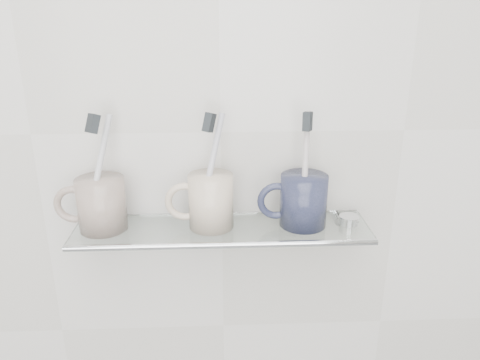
{
  "coord_description": "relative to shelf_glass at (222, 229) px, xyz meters",
  "views": [
    {
      "loc": [
        -0.0,
        0.32,
        1.45
      ],
      "look_at": [
        0.03,
        1.04,
        1.19
      ],
      "focal_mm": 35.0,
      "sensor_mm": 36.0,
      "label": 1
    }
  ],
  "objects": [
    {
      "name": "wall_back",
      "position": [
        0.0,
        0.06,
        0.15
      ],
      "size": [
        2.5,
        0.0,
        2.5
      ],
      "primitive_type": "plane",
      "rotation": [
        1.57,
        0.0,
        0.0
      ],
      "color": "silver",
      "rests_on": "ground"
    },
    {
      "name": "shelf_glass",
      "position": [
        0.0,
        0.0,
        0.0
      ],
      "size": [
        0.5,
        0.12,
        0.01
      ],
      "primitive_type": "cube",
      "color": "silver",
      "rests_on": "wall_back"
    },
    {
      "name": "shelf_rail",
      "position": [
        0.0,
        -0.06,
        0.0
      ],
      "size": [
        0.5,
        0.01,
        0.01
      ],
      "primitive_type": "cylinder",
      "rotation": [
        0.0,
        1.57,
        0.0
      ],
      "color": "silver",
      "rests_on": "shelf_glass"
    },
    {
      "name": "bracket_left",
      "position": [
        -0.21,
        0.05,
        -0.01
      ],
      "size": [
        0.02,
        0.03,
        0.02
      ],
      "primitive_type": "cylinder",
      "rotation": [
        1.57,
        0.0,
        0.0
      ],
      "color": "silver",
      "rests_on": "wall_back"
    },
    {
      "name": "bracket_right",
      "position": [
        0.21,
        0.05,
        -0.01
      ],
      "size": [
        0.02,
        0.03,
        0.02
      ],
      "primitive_type": "cylinder",
      "rotation": [
        1.57,
        0.0,
        0.0
      ],
      "color": "silver",
      "rests_on": "wall_back"
    },
    {
      "name": "mug_left",
      "position": [
        -0.2,
        0.0,
        0.05
      ],
      "size": [
        0.1,
        0.1,
        0.09
      ],
      "primitive_type": "cylinder",
      "rotation": [
        0.0,
        0.0,
        -0.38
      ],
      "color": "silver",
      "rests_on": "shelf_glass"
    },
    {
      "name": "mug_left_handle",
      "position": [
        -0.25,
        0.0,
        0.05
      ],
      "size": [
        0.07,
        0.01,
        0.07
      ],
      "primitive_type": "torus",
      "rotation": [
        1.57,
        0.0,
        0.0
      ],
      "color": "silver",
      "rests_on": "mug_left"
    },
    {
      "name": "toothbrush_left",
      "position": [
        -0.2,
        0.0,
        0.1
      ],
      "size": [
        0.05,
        0.07,
        0.18
      ],
      "primitive_type": "cylinder",
      "rotation": [
        -0.12,
        0.37,
        0.63
      ],
      "color": "silver",
      "rests_on": "mug_left"
    },
    {
      "name": "bristles_left",
      "position": [
        -0.2,
        0.0,
        0.19
      ],
      "size": [
        0.03,
        0.03,
        0.03
      ],
      "primitive_type": "cube",
      "rotation": [
        -0.12,
        0.37,
        0.63
      ],
      "color": "#212528",
      "rests_on": "toothbrush_left"
    },
    {
      "name": "mug_center",
      "position": [
        -0.02,
        0.0,
        0.05
      ],
      "size": [
        0.09,
        0.09,
        0.09
      ],
      "primitive_type": "cylinder",
      "rotation": [
        0.0,
        0.0,
        0.28
      ],
      "color": "silver",
      "rests_on": "shelf_glass"
    },
    {
      "name": "mug_center_handle",
      "position": [
        -0.06,
        0.0,
        0.05
      ],
      "size": [
        0.07,
        0.01,
        0.07
      ],
      "primitive_type": "torus",
      "rotation": [
        1.57,
        0.0,
        0.0
      ],
      "color": "silver",
      "rests_on": "mug_center"
    },
    {
      "name": "toothbrush_center",
      "position": [
        -0.02,
        0.0,
        0.1
      ],
      "size": [
        0.05,
        0.05,
        0.19
      ],
      "primitive_type": "cylinder",
      "rotation": [
        -0.25,
        0.15,
        -0.36
      ],
      "color": "silver",
      "rests_on": "mug_center"
    },
    {
      "name": "bristles_center",
      "position": [
        -0.02,
        0.0,
        0.19
      ],
      "size": [
        0.02,
        0.03,
        0.04
      ],
      "primitive_type": "cube",
      "rotation": [
        -0.25,
        0.15,
        -0.36
      ],
      "color": "#212528",
      "rests_on": "toothbrush_center"
    },
    {
      "name": "mug_right",
      "position": [
        0.14,
        0.0,
        0.05
      ],
      "size": [
        0.1,
        0.1,
        0.09
      ],
      "primitive_type": "cylinder",
      "rotation": [
        0.0,
        0.0,
        0.35
      ],
      "color": "black",
      "rests_on": "shelf_glass"
    },
    {
      "name": "mug_right_handle",
      "position": [
        0.09,
        0.0,
        0.05
      ],
      "size": [
        0.07,
        0.01,
        0.07
      ],
      "primitive_type": "torus",
      "rotation": [
        1.57,
        0.0,
        0.0
      ],
      "color": "black",
      "rests_on": "mug_right"
    },
    {
      "name": "toothbrush_right",
      "position": [
        0.14,
        0.0,
        0.1
      ],
      "size": [
        0.02,
        0.04,
        0.19
      ],
      "primitive_type": "cylinder",
      "rotation": [
        -0.13,
        -0.03,
        -0.4
      ],
      "color": "beige",
      "rests_on": "mug_right"
    },
    {
      "name": "bristles_right",
      "position": [
        0.14,
        0.0,
        0.19
      ],
      "size": [
        0.02,
        0.03,
        0.03
      ],
      "primitive_type": "cube",
      "rotation": [
        -0.13,
        -0.03,
        -0.4
      ],
      "color": "#212528",
      "rests_on": "toothbrush_right"
    },
    {
      "name": "chrome_cap",
      "position": [
        0.22,
        0.0,
        0.01
      ],
      "size": [
        0.03,
        0.03,
        0.01
      ],
      "primitive_type": "cylinder",
      "color": "silver",
      "rests_on": "shelf_glass"
    }
  ]
}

